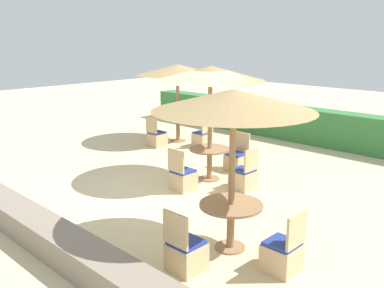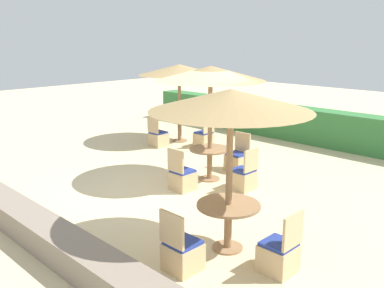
{
  "view_description": "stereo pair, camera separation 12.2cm",
  "coord_description": "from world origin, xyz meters",
  "px_view_note": "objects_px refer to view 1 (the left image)",
  "views": [
    {
      "loc": [
        6.38,
        -6.03,
        3.23
      ],
      "look_at": [
        0.0,
        0.6,
        0.9
      ],
      "focal_mm": 40.0,
      "sensor_mm": 36.0,
      "label": 1
    },
    {
      "loc": [
        6.47,
        -5.94,
        3.23
      ],
      "look_at": [
        0.0,
        0.6,
        0.9
      ],
      "focal_mm": 40.0,
      "sensor_mm": 36.0,
      "label": 2
    }
  ],
  "objects_px": {
    "patio_chair_back_left_south": "(157,138)",
    "patio_chair_front_right_south": "(186,253)",
    "round_table_center": "(210,156)",
    "patio_chair_center_east": "(244,177)",
    "round_table_front_right": "(231,214)",
    "round_table_back_left": "(178,123)",
    "parasol_back_left": "(177,70)",
    "patio_chair_front_right_east": "(283,254)",
    "patio_chair_back_left_east": "(203,138)",
    "patio_chair_center_north": "(237,160)",
    "parasol_front_right": "(234,101)",
    "parasol_center": "(210,74)",
    "patio_chair_center_south": "(183,178)"
  },
  "relations": [
    {
      "from": "patio_chair_center_north",
      "to": "patio_chair_back_left_east",
      "type": "height_order",
      "value": "same"
    },
    {
      "from": "patio_chair_back_left_east",
      "to": "patio_chair_back_left_south",
      "type": "height_order",
      "value": "same"
    },
    {
      "from": "round_table_center",
      "to": "round_table_front_right",
      "type": "relative_size",
      "value": 0.95
    },
    {
      "from": "parasol_back_left",
      "to": "parasol_front_right",
      "type": "distance_m",
      "value": 7.11
    },
    {
      "from": "patio_chair_center_east",
      "to": "patio_chair_front_right_south",
      "type": "relative_size",
      "value": 1.0
    },
    {
      "from": "round_table_front_right",
      "to": "patio_chair_center_south",
      "type": "bearing_deg",
      "value": 150.99
    },
    {
      "from": "round_table_front_right",
      "to": "round_table_back_left",
      "type": "bearing_deg",
      "value": 142.33
    },
    {
      "from": "patio_chair_center_east",
      "to": "round_table_center",
      "type": "bearing_deg",
      "value": 92.08
    },
    {
      "from": "patio_chair_center_south",
      "to": "patio_chair_front_right_south",
      "type": "relative_size",
      "value": 1.0
    },
    {
      "from": "parasol_front_right",
      "to": "patio_chair_back_left_south",
      "type": "bearing_deg",
      "value": 148.56
    },
    {
      "from": "parasol_center",
      "to": "round_table_back_left",
      "type": "height_order",
      "value": "parasol_center"
    },
    {
      "from": "parasol_back_left",
      "to": "parasol_front_right",
      "type": "bearing_deg",
      "value": -37.67
    },
    {
      "from": "patio_chair_center_north",
      "to": "patio_chair_back_left_south",
      "type": "distance_m",
      "value": 3.2
    },
    {
      "from": "round_table_center",
      "to": "patio_chair_center_east",
      "type": "relative_size",
      "value": 1.0
    },
    {
      "from": "patio_chair_center_north",
      "to": "round_table_front_right",
      "type": "xyz_separation_m",
      "value": [
        2.42,
        -3.24,
        0.31
      ]
    },
    {
      "from": "patio_chair_center_east",
      "to": "patio_chair_back_left_east",
      "type": "relative_size",
      "value": 1.0
    },
    {
      "from": "parasol_back_left",
      "to": "parasol_front_right",
      "type": "height_order",
      "value": "parasol_front_right"
    },
    {
      "from": "parasol_front_right",
      "to": "patio_chair_center_south",
      "type": "bearing_deg",
      "value": 150.99
    },
    {
      "from": "patio_chair_back_left_south",
      "to": "patio_chair_front_right_south",
      "type": "relative_size",
      "value": 1.0
    },
    {
      "from": "patio_chair_center_north",
      "to": "patio_chair_center_east",
      "type": "height_order",
      "value": "same"
    },
    {
      "from": "round_table_back_left",
      "to": "patio_chair_front_right_south",
      "type": "xyz_separation_m",
      "value": [
        5.58,
        -5.29,
        -0.32
      ]
    },
    {
      "from": "patio_chair_center_south",
      "to": "parasol_back_left",
      "type": "height_order",
      "value": "parasol_back_left"
    },
    {
      "from": "parasol_back_left",
      "to": "patio_chair_front_right_south",
      "type": "xyz_separation_m",
      "value": [
        5.58,
        -5.29,
        -1.96
      ]
    },
    {
      "from": "patio_chair_center_east",
      "to": "parasol_back_left",
      "type": "distance_m",
      "value": 5.02
    },
    {
      "from": "round_table_back_left",
      "to": "patio_chair_back_left_south",
      "type": "xyz_separation_m",
      "value": [
        0.02,
        -0.92,
        -0.32
      ]
    },
    {
      "from": "round_table_center",
      "to": "parasol_back_left",
      "type": "distance_m",
      "value": 4.15
    },
    {
      "from": "parasol_back_left",
      "to": "round_table_back_left",
      "type": "height_order",
      "value": "parasol_back_left"
    },
    {
      "from": "round_table_back_left",
      "to": "patio_chair_back_left_east",
      "type": "relative_size",
      "value": 1.08
    },
    {
      "from": "patio_chair_front_right_east",
      "to": "patio_chair_back_left_east",
      "type": "bearing_deg",
      "value": 51.65
    },
    {
      "from": "patio_chair_back_left_south",
      "to": "patio_chair_center_north",
      "type": "bearing_deg",
      "value": -3.42
    },
    {
      "from": "parasol_center",
      "to": "round_table_front_right",
      "type": "distance_m",
      "value": 3.81
    },
    {
      "from": "patio_chair_center_south",
      "to": "round_table_front_right",
      "type": "xyz_separation_m",
      "value": [
        2.39,
        -1.33,
        0.31
      ]
    },
    {
      "from": "patio_chair_center_east",
      "to": "round_table_front_right",
      "type": "relative_size",
      "value": 0.95
    },
    {
      "from": "parasol_back_left",
      "to": "round_table_front_right",
      "type": "xyz_separation_m",
      "value": [
        5.63,
        -4.35,
        -1.66
      ]
    },
    {
      "from": "patio_chair_center_east",
      "to": "patio_chair_front_right_east",
      "type": "distance_m",
      "value": 3.36
    },
    {
      "from": "patio_chair_center_east",
      "to": "round_table_back_left",
      "type": "relative_size",
      "value": 0.93
    },
    {
      "from": "patio_chair_back_left_east",
      "to": "patio_chair_front_right_south",
      "type": "bearing_deg",
      "value": -139.4
    },
    {
      "from": "patio_chair_front_right_south",
      "to": "parasol_center",
      "type": "bearing_deg",
      "value": 126.85
    },
    {
      "from": "round_table_center",
      "to": "patio_chair_back_left_south",
      "type": "xyz_separation_m",
      "value": [
        -3.16,
        1.17,
        -0.29
      ]
    },
    {
      "from": "round_table_center",
      "to": "patio_chair_back_left_east",
      "type": "distance_m",
      "value": 3.06
    },
    {
      "from": "patio_chair_center_south",
      "to": "round_table_front_right",
      "type": "bearing_deg",
      "value": -29.01
    },
    {
      "from": "parasol_front_right",
      "to": "patio_chair_front_right_south",
      "type": "xyz_separation_m",
      "value": [
        -0.04,
        -0.95,
        -2.06
      ]
    },
    {
      "from": "parasol_center",
      "to": "round_table_center",
      "type": "bearing_deg",
      "value": 0.0
    },
    {
      "from": "parasol_back_left",
      "to": "patio_chair_center_south",
      "type": "bearing_deg",
      "value": -43.01
    },
    {
      "from": "parasol_back_left",
      "to": "round_table_front_right",
      "type": "bearing_deg",
      "value": -37.67
    },
    {
      "from": "round_table_back_left",
      "to": "parasol_front_right",
      "type": "distance_m",
      "value": 7.32
    },
    {
      "from": "patio_chair_center_north",
      "to": "patio_chair_front_right_east",
      "type": "xyz_separation_m",
      "value": [
        3.37,
        -3.26,
        0.0
      ]
    },
    {
      "from": "patio_chair_front_right_east",
      "to": "parasol_back_left",
      "type": "bearing_deg",
      "value": 56.46
    },
    {
      "from": "patio_chair_center_north",
      "to": "patio_chair_front_right_south",
      "type": "height_order",
      "value": "same"
    },
    {
      "from": "parasol_center",
      "to": "patio_chair_front_right_south",
      "type": "distance_m",
      "value": 4.55
    }
  ]
}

